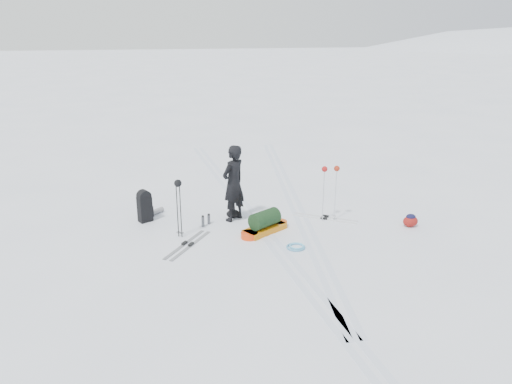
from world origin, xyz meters
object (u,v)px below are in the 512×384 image
(skier, at_px, (233,183))
(ski_poles_black, at_px, (178,190))
(pulk_sled, at_px, (265,224))
(expedition_rucksack, at_px, (146,206))

(skier, distance_m, ski_poles_black, 1.68)
(pulk_sled, relative_size, ski_poles_black, 1.01)
(pulk_sled, distance_m, ski_poles_black, 2.27)
(expedition_rucksack, bearing_deg, pulk_sled, -53.20)
(skier, xyz_separation_m, pulk_sled, (0.59, -0.98, -0.79))
(pulk_sled, bearing_deg, skier, 89.14)
(pulk_sled, height_order, ski_poles_black, ski_poles_black)
(skier, xyz_separation_m, ski_poles_black, (-1.46, -0.81, 0.18))
(skier, relative_size, pulk_sled, 1.38)
(pulk_sled, relative_size, expedition_rucksack, 1.69)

